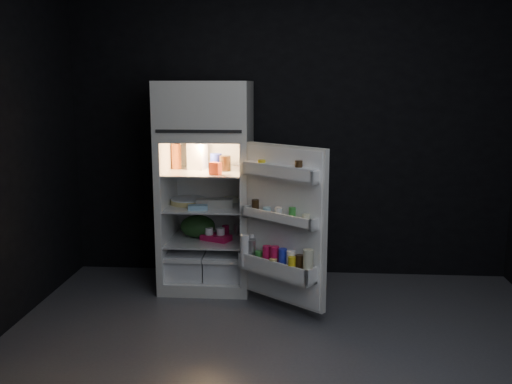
# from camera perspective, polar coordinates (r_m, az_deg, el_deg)

# --- Properties ---
(floor) EXTENTS (4.00, 3.40, 0.00)m
(floor) POSITION_cam_1_polar(r_m,az_deg,el_deg) (3.91, 2.70, -15.94)
(floor) COLOR #4E4E53
(floor) RESTS_ON ground
(wall_back) EXTENTS (4.00, 0.00, 2.70)m
(wall_back) POSITION_cam_1_polar(r_m,az_deg,el_deg) (5.21, 3.35, 6.28)
(wall_back) COLOR black
(wall_back) RESTS_ON ground
(wall_front) EXTENTS (4.00, 0.00, 2.70)m
(wall_front) POSITION_cam_1_polar(r_m,az_deg,el_deg) (1.84, 1.61, -2.10)
(wall_front) COLOR black
(wall_front) RESTS_ON ground
(refrigerator) EXTENTS (0.76, 0.71, 1.78)m
(refrigerator) POSITION_cam_1_polar(r_m,az_deg,el_deg) (4.94, -4.93, 1.40)
(refrigerator) COLOR silver
(refrigerator) RESTS_ON ground
(fridge_door) EXTENTS (0.68, 0.60, 1.22)m
(fridge_door) POSITION_cam_1_polar(r_m,az_deg,el_deg) (4.34, 2.64, -3.64)
(fridge_door) COLOR silver
(fridge_door) RESTS_ON ground
(milk_jug) EXTENTS (0.17, 0.17, 0.24)m
(milk_jug) POSITION_cam_1_polar(r_m,az_deg,el_deg) (4.96, -5.87, 3.64)
(milk_jug) COLOR white
(milk_jug) RESTS_ON refrigerator
(mayo_jar) EXTENTS (0.12, 0.12, 0.14)m
(mayo_jar) POSITION_cam_1_polar(r_m,az_deg,el_deg) (4.93, -4.02, 3.04)
(mayo_jar) COLOR #212FB5
(mayo_jar) RESTS_ON refrigerator
(jam_jar) EXTENTS (0.11, 0.11, 0.13)m
(jam_jar) POSITION_cam_1_polar(r_m,az_deg,el_deg) (4.86, -3.10, 2.88)
(jam_jar) COLOR black
(jam_jar) RESTS_ON refrigerator
(amber_bottle) EXTENTS (0.11, 0.11, 0.22)m
(amber_bottle) POSITION_cam_1_polar(r_m,az_deg,el_deg) (5.02, -7.98, 3.56)
(amber_bottle) COLOR #B0501C
(amber_bottle) RESTS_ON refrigerator
(small_carton) EXTENTS (0.11, 0.10, 0.10)m
(small_carton) POSITION_cam_1_polar(r_m,az_deg,el_deg) (4.68, -4.09, 2.37)
(small_carton) COLOR #E9421B
(small_carton) RESTS_ON refrigerator
(egg_carton) EXTENTS (0.32, 0.14, 0.07)m
(egg_carton) POSITION_cam_1_polar(r_m,az_deg,el_deg) (4.85, -4.18, -1.11)
(egg_carton) COLOR gray
(egg_carton) RESTS_ON refrigerator
(pie) EXTENTS (0.39, 0.39, 0.04)m
(pie) POSITION_cam_1_polar(r_m,az_deg,el_deg) (5.00, -6.78, -0.96)
(pie) COLOR tan
(pie) RESTS_ON refrigerator
(flat_package) EXTENTS (0.17, 0.10, 0.04)m
(flat_package) POSITION_cam_1_polar(r_m,az_deg,el_deg) (4.76, -5.83, -1.55)
(flat_package) COLOR #85B4CD
(flat_package) RESTS_ON refrigerator
(wrapped_pkg) EXTENTS (0.13, 0.12, 0.05)m
(wrapped_pkg) POSITION_cam_1_polar(r_m,az_deg,el_deg) (5.04, -2.52, -0.76)
(wrapped_pkg) COLOR beige
(wrapped_pkg) RESTS_ON refrigerator
(produce_bag) EXTENTS (0.32, 0.28, 0.20)m
(produce_bag) POSITION_cam_1_polar(r_m,az_deg,el_deg) (5.05, -5.84, -3.43)
(produce_bag) COLOR #193815
(produce_bag) RESTS_ON refrigerator
(yogurt_tray) EXTENTS (0.28, 0.23, 0.05)m
(yogurt_tray) POSITION_cam_1_polar(r_m,az_deg,el_deg) (4.95, -4.01, -4.56)
(yogurt_tray) COLOR #BD1043
(yogurt_tray) RESTS_ON refrigerator
(small_can_red) EXTENTS (0.08, 0.08, 0.09)m
(small_can_red) POSITION_cam_1_polar(r_m,az_deg,el_deg) (5.10, -3.06, -3.86)
(small_can_red) COLOR #BD1043
(small_can_red) RESTS_ON refrigerator
(small_can_silver) EXTENTS (0.07, 0.07, 0.09)m
(small_can_silver) POSITION_cam_1_polar(r_m,az_deg,el_deg) (5.13, -1.89, -3.76)
(small_can_silver) COLOR #B9B9BD
(small_can_silver) RESTS_ON refrigerator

